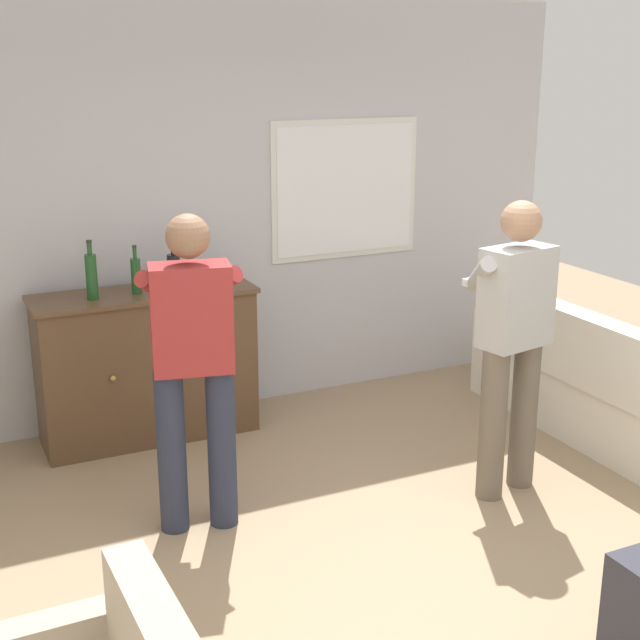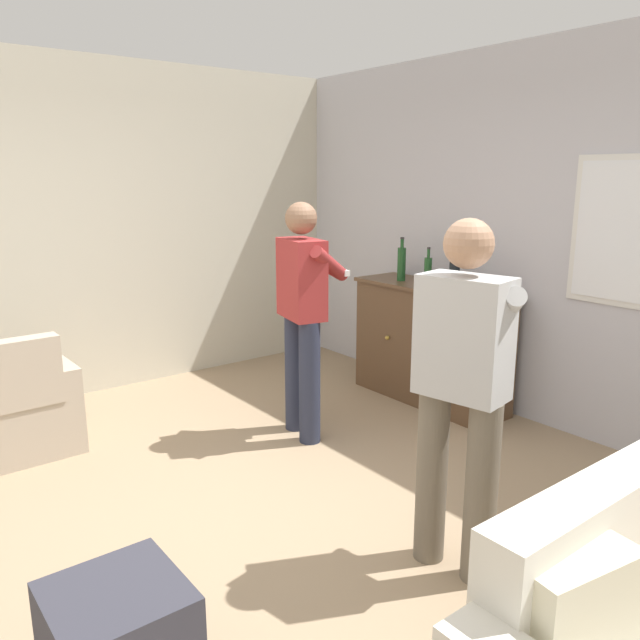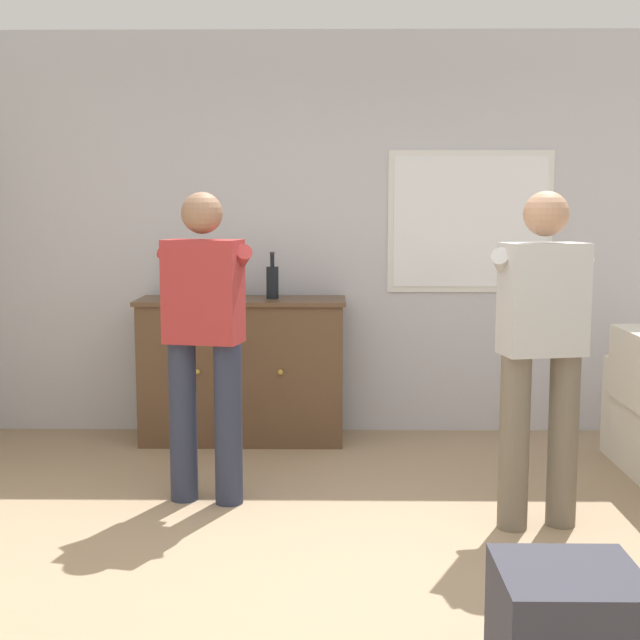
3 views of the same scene
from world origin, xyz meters
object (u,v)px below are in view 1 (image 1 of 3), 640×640
bottle_liquor_amber (136,275)px  person_standing_right (512,335)px  sideboard_cabinet (147,365)px  bottle_wine_green (174,270)px  bottle_spirits_clear (91,275)px  person_standing_left (193,359)px  couch (612,396)px

bottle_liquor_amber → person_standing_right: bearing=-43.4°
sideboard_cabinet → bottle_wine_green: size_ratio=4.45×
bottle_spirits_clear → person_standing_left: person_standing_left is taller
sideboard_cabinet → couch: bearing=-28.4°
couch → person_standing_right: (-0.97, -0.20, 0.60)m
sideboard_cabinet → bottle_spirits_clear: 0.72m
bottle_wine_green → bottle_spirits_clear: bearing=-174.5°
couch → person_standing_left: 2.75m
person_standing_right → couch: bearing=11.8°
couch → bottle_wine_green: bearing=149.4°
bottle_wine_green → bottle_liquor_amber: bearing=-173.6°
bottle_liquor_amber → bottle_spirits_clear: size_ratio=0.84×
sideboard_cabinet → person_standing_right: (1.64, -1.61, 0.44)m
bottle_spirits_clear → person_standing_left: size_ratio=0.22×
person_standing_left → person_standing_right: same height
sideboard_cabinet → bottle_liquor_amber: size_ratio=4.58×
bottle_wine_green → bottle_spirits_clear: size_ratio=0.86×
bottle_liquor_amber → person_standing_right: size_ratio=0.18×
sideboard_cabinet → bottle_spirits_clear: bearing=-172.2°
bottle_spirits_clear → person_standing_right: bearing=-38.7°
bottle_liquor_amber → person_standing_right: 2.32m
couch → bottle_spirits_clear: size_ratio=6.56×
sideboard_cabinet → bottle_wine_green: bottle_wine_green is taller
sideboard_cabinet → person_standing_left: 1.33m
couch → bottle_spirits_clear: bottle_spirits_clear is taller
couch → person_standing_right: bearing=-168.2°
bottle_spirits_clear → person_standing_right: 2.52m
couch → bottle_wine_green: bottle_wine_green is taller
couch → person_standing_right: person_standing_right is taller
couch → bottle_liquor_amber: bottle_liquor_amber is taller
bottle_spirits_clear → sideboard_cabinet: bearing=7.8°
bottle_liquor_amber → person_standing_left: size_ratio=0.18×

